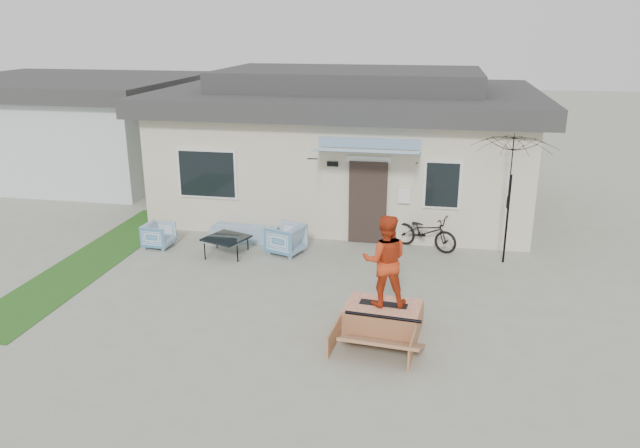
% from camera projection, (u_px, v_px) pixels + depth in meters
% --- Properties ---
extents(ground, '(90.00, 90.00, 0.00)m').
position_uv_depth(ground, '(287.00, 317.00, 11.70)').
color(ground, gray).
rests_on(ground, ground).
extents(grass_strip, '(1.40, 8.00, 0.01)m').
position_uv_depth(grass_strip, '(93.00, 260.00, 14.51)').
color(grass_strip, '#205019').
rests_on(grass_strip, ground).
extents(house, '(10.80, 8.49, 4.10)m').
position_uv_depth(house, '(349.00, 141.00, 18.56)').
color(house, beige).
rests_on(house, ground).
extents(neighbor_house, '(8.60, 7.60, 3.50)m').
position_uv_depth(neighbor_house, '(72.00, 125.00, 22.38)').
color(neighbor_house, silver).
rests_on(neighbor_house, ground).
extents(loveseat, '(1.71, 0.61, 0.66)m').
position_uv_depth(loveseat, '(244.00, 228.00, 15.77)').
color(loveseat, teal).
rests_on(loveseat, ground).
extents(armchair_left, '(0.66, 0.70, 0.68)m').
position_uv_depth(armchair_left, '(159.00, 234.00, 15.27)').
color(armchair_left, teal).
rests_on(armchair_left, ground).
extents(armchair_right, '(0.94, 0.97, 0.80)m').
position_uv_depth(armchair_right, '(286.00, 237.00, 14.84)').
color(armchair_right, teal).
rests_on(armchair_right, ground).
extents(coffee_table, '(1.16, 1.16, 0.45)m').
position_uv_depth(coffee_table, '(227.00, 246.00, 14.78)').
color(coffee_table, black).
rests_on(coffee_table, ground).
extents(bicycle, '(1.76, 1.21, 1.07)m').
position_uv_depth(bicycle, '(425.00, 228.00, 15.08)').
color(bicycle, black).
rests_on(bicycle, ground).
extents(patio_umbrella, '(2.33, 2.23, 2.20)m').
position_uv_depth(patio_umbrella, '(510.00, 190.00, 13.85)').
color(patio_umbrella, black).
rests_on(patio_umbrella, ground).
extents(skate_ramp, '(1.51, 1.91, 0.45)m').
position_uv_depth(skate_ramp, '(383.00, 317.00, 11.20)').
color(skate_ramp, '#9B643F').
rests_on(skate_ramp, ground).
extents(skateboard, '(0.88, 0.29, 0.05)m').
position_uv_depth(skateboard, '(383.00, 303.00, 11.16)').
color(skateboard, black).
rests_on(skateboard, skate_ramp).
extents(skater, '(0.90, 0.74, 1.68)m').
position_uv_depth(skater, '(385.00, 259.00, 10.89)').
color(skater, '#BE3816').
rests_on(skater, skateboard).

